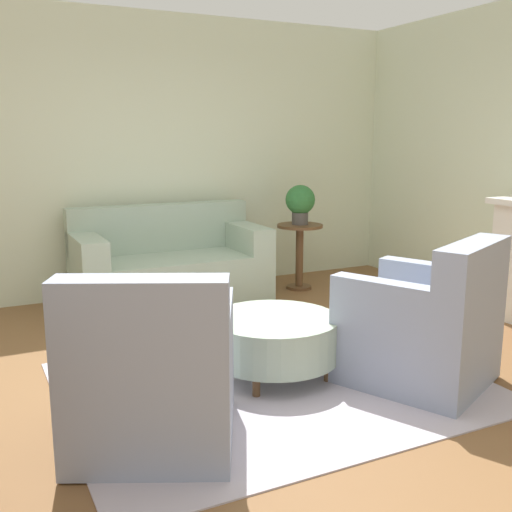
# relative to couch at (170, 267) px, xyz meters

# --- Properties ---
(ground_plane) EXTENTS (16.00, 16.00, 0.00)m
(ground_plane) POSITION_rel_couch_xyz_m (-0.05, -2.24, -0.34)
(ground_plane) COLOR brown
(wall_back) EXTENTS (9.47, 0.12, 2.80)m
(wall_back) POSITION_rel_couch_xyz_m (-0.05, 0.55, 1.06)
(wall_back) COLOR beige
(wall_back) RESTS_ON ground_plane
(rug) EXTENTS (2.62, 2.08, 0.01)m
(rug) POSITION_rel_couch_xyz_m (-0.05, -2.24, -0.34)
(rug) COLOR #BCB2C1
(rug) RESTS_ON ground_plane
(couch) EXTENTS (1.82, 0.88, 0.93)m
(couch) POSITION_rel_couch_xyz_m (0.00, 0.00, 0.00)
(couch) COLOR #9EB29E
(couch) RESTS_ON ground_plane
(armchair_left) EXTENTS (1.10, 1.12, 0.96)m
(armchair_left) POSITION_rel_couch_xyz_m (-0.96, -2.64, 0.02)
(armchair_left) COLOR #8E99B2
(armchair_left) RESTS_ON rug
(armchair_right) EXTENTS (1.10, 1.12, 0.96)m
(armchair_right) POSITION_rel_couch_xyz_m (0.86, -2.64, 0.02)
(armchair_right) COLOR #8E99B2
(armchair_right) RESTS_ON rug
(ottoman_table) EXTENTS (0.88, 0.88, 0.40)m
(ottoman_table) POSITION_rel_couch_xyz_m (0.04, -2.09, -0.08)
(ottoman_table) COLOR #9EB29E
(ottoman_table) RESTS_ON rug
(side_table) EXTENTS (0.48, 0.48, 0.69)m
(side_table) POSITION_rel_couch_xyz_m (1.39, -0.13, 0.12)
(side_table) COLOR brown
(side_table) RESTS_ON ground_plane
(potted_plant_on_side_table) EXTENTS (0.31, 0.31, 0.41)m
(potted_plant_on_side_table) POSITION_rel_couch_xyz_m (1.39, -0.13, 0.58)
(potted_plant_on_side_table) COLOR #4C4742
(potted_plant_on_side_table) RESTS_ON side_table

